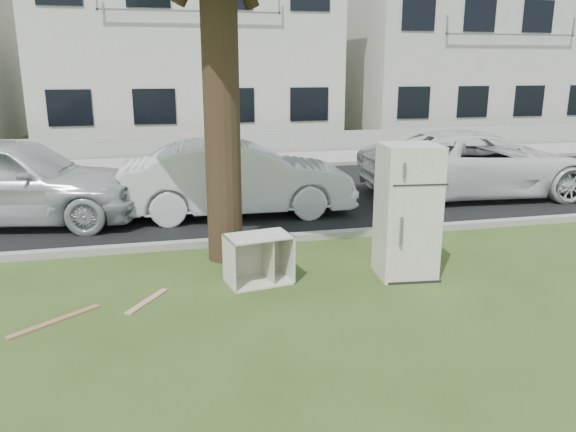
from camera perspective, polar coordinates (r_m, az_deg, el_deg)
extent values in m
plane|color=#334518|center=(7.35, -1.43, -8.55)|extent=(120.00, 120.00, 0.00)
cube|color=black|center=(13.01, -6.83, 1.85)|extent=(120.00, 7.00, 0.01)
cube|color=gray|center=(9.61, -4.41, -2.84)|extent=(120.00, 0.18, 0.12)
cube|color=gray|center=(16.47, -8.24, 4.55)|extent=(120.00, 0.18, 0.12)
cube|color=gray|center=(17.89, -8.66, 5.38)|extent=(120.00, 2.80, 0.01)
cube|color=gray|center=(19.42, -9.09, 7.13)|extent=(120.00, 0.15, 0.70)
cylinder|color=black|center=(8.46, -6.82, 12.62)|extent=(0.54, 0.54, 5.20)
cube|color=beige|center=(24.15, -10.34, 16.31)|extent=(11.00, 8.00, 7.20)
cube|color=beige|center=(27.56, 16.44, 15.14)|extent=(10.00, 8.00, 6.60)
cube|color=silver|center=(8.10, 12.02, 0.47)|extent=(0.86, 0.81, 1.90)
cube|color=silver|center=(7.82, -3.02, -4.39)|extent=(0.96, 0.69, 0.69)
cube|color=#946747|center=(7.30, -22.58, -9.83)|extent=(0.97, 0.78, 0.02)
cube|color=tan|center=(7.51, -14.11, -8.38)|extent=(0.54, 0.75, 0.02)
imported|color=silver|center=(11.36, -5.11, 3.87)|extent=(4.66, 1.78, 1.52)
imported|color=silver|center=(13.78, 18.75, 5.06)|extent=(5.57, 2.87, 1.50)
imported|color=silver|center=(11.85, -26.37, 3.28)|extent=(5.27, 2.88, 1.70)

